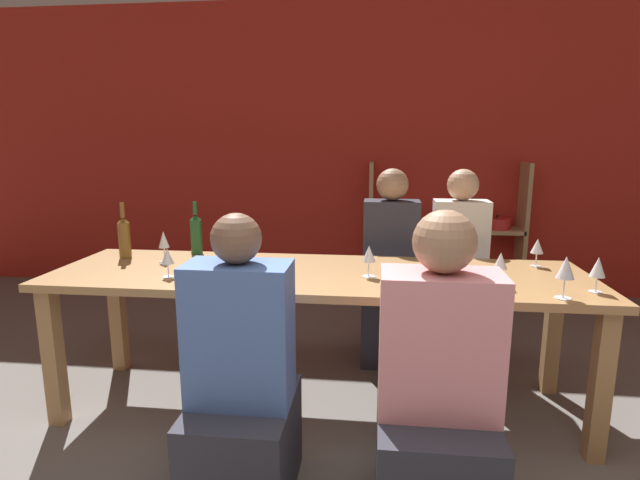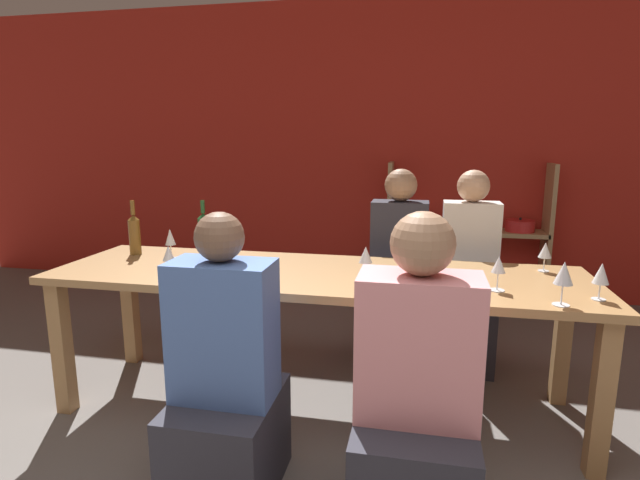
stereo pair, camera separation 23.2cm
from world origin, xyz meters
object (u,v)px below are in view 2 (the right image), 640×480
shelf_unit (469,251)px  wine_bottle_green (134,233)px  dining_table (316,288)px  wine_bottle_dark (204,231)px  wine_glass_red_c (499,266)px  wine_glass_red_d (434,257)px  person_near_b (226,395)px  wine_glass_white_a (545,251)px  cell_phone (225,277)px  person_far_b (397,291)px  wine_glass_empty_c (601,274)px  person_far_a (467,295)px  person_near_a (415,419)px  wine_glass_empty_a (564,274)px  wine_glass_red_b (170,238)px  wine_glass_white_b (441,251)px  wine_glass_red_a (366,256)px  wine_glass_empty_b (169,254)px

shelf_unit → wine_bottle_green: (-2.11, -1.91, 0.43)m
shelf_unit → dining_table: (-0.96, -2.08, 0.22)m
dining_table → wine_bottle_dark: wine_bottle_dark is taller
wine_glass_red_c → wine_glass_red_d: wine_glass_red_d is taller
wine_bottle_green → person_near_b: bearing=-44.1°
dining_table → person_near_b: 0.80m
wine_glass_white_a → cell_phone: (-1.59, -0.47, -0.10)m
wine_glass_red_c → person_far_b: person_far_b is taller
wine_glass_empty_c → person_far_b: bearing=135.0°
shelf_unit → person_far_a: size_ratio=1.10×
person_near_a → cell_phone: bearing=150.0°
wine_glass_empty_a → wine_glass_red_d: wine_glass_empty_a is taller
person_far_b → wine_glass_red_c: bearing=119.9°
wine_bottle_green → wine_glass_red_b: bearing=-12.9°
wine_glass_white_b → wine_glass_empty_c: size_ratio=1.04×
wine_glass_red_b → person_near_b: (0.67, -0.84, -0.46)m
wine_glass_red_a → wine_glass_red_c: size_ratio=1.00×
wine_glass_empty_a → cell_phone: bearing=176.1°
wine_bottle_green → wine_glass_red_c: 2.06m
dining_table → person_far_b: (0.39, 0.69, -0.21)m
wine_glass_red_d → cell_phone: 1.03m
wine_bottle_green → wine_glass_empty_a: size_ratio=1.74×
wine_glass_red_c → person_near_a: size_ratio=0.13×
wine_glass_empty_a → cell_phone: size_ratio=1.17×
wine_bottle_green → wine_glass_empty_c: wine_bottle_green is taller
shelf_unit → wine_glass_white_b: size_ratio=8.23×
wine_glass_empty_a → wine_glass_empty_b: (-1.85, 0.13, -0.03)m
wine_glass_red_b → person_far_a: size_ratio=0.14×
wine_glass_white_b → wine_glass_red_d: (-0.04, -0.21, 0.01)m
wine_bottle_dark → person_near_b: 1.28m
person_far_a → wine_glass_empty_b: bearing=29.7°
wine_glass_white_b → cell_phone: (-1.05, -0.34, -0.11)m
wine_glass_empty_c → wine_glass_red_d: 0.71m
wine_glass_white_a → person_far_a: size_ratio=0.12×
wine_glass_white_b → wine_glass_red_d: wine_glass_red_d is taller
wine_glass_red_b → person_far_b: 1.47m
wine_glass_empty_c → wine_glass_empty_b: bearing=179.5°
wine_bottle_green → wine_glass_red_a: size_ratio=2.03×
wine_glass_red_c → wine_glass_white_b: bearing=131.8°
wine_glass_white_b → person_near_a: person_near_a is taller
person_near_b → person_far_b: size_ratio=0.93×
cell_phone → person_near_a: (0.96, -0.55, -0.33)m
wine_bottle_green → wine_glass_empty_a: 2.32m
dining_table → person_near_b: person_near_b is taller
wine_bottle_green → wine_bottle_dark: wine_bottle_green is taller
wine_glass_white_b → wine_glass_red_a: bearing=-152.9°
wine_glass_white_b → dining_table: bearing=-169.1°
shelf_unit → wine_glass_red_c: (-0.07, -2.24, 0.42)m
wine_glass_white_a → person_near_b: 1.76m
wine_bottle_dark → wine_bottle_green: bearing=-157.5°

